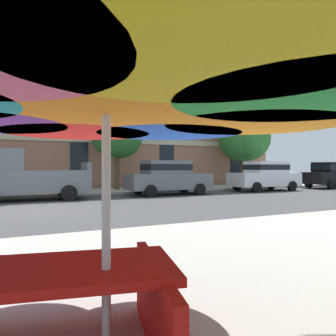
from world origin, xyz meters
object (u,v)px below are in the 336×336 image
(sedan_white, at_px, (265,175))
(sedan_black, at_px, (333,174))
(pickup_gray, at_px, (22,177))
(street_tree_middle, at_px, (117,137))
(street_tree_right, at_px, (244,137))
(patio_umbrella, at_px, (106,81))
(sedan_gray, at_px, (168,177))
(picnic_table, at_px, (40,311))

(sedan_white, relative_size, sedan_black, 1.00)
(sedan_white, bearing_deg, pickup_gray, 180.00)
(sedan_black, distance_m, street_tree_middle, 14.99)
(street_tree_right, distance_m, patio_umbrella, 21.16)
(sedan_gray, height_order, picnic_table, sedan_gray)
(pickup_gray, bearing_deg, sedan_gray, -0.00)
(street_tree_right, bearing_deg, street_tree_middle, 178.31)
(pickup_gray, distance_m, patio_umbrella, 12.75)
(street_tree_middle, relative_size, street_tree_right, 0.86)
(pickup_gray, relative_size, picnic_table, 2.46)
(sedan_gray, height_order, street_tree_middle, street_tree_middle)
(pickup_gray, xyz_separation_m, picnic_table, (0.14, -12.50, -0.54))
(sedan_gray, height_order, sedan_white, same)
(street_tree_right, bearing_deg, pickup_gray, -167.50)
(sedan_gray, relative_size, street_tree_middle, 0.96)
(sedan_black, relative_size, patio_umbrella, 1.12)
(sedan_gray, bearing_deg, sedan_black, 0.00)
(sedan_gray, bearing_deg, pickup_gray, 180.00)
(pickup_gray, xyz_separation_m, sedan_white, (13.46, -0.00, -0.08))
(sedan_black, xyz_separation_m, patio_umbrella, (-19.01, -12.70, 1.06))
(sedan_white, bearing_deg, patio_umbrella, -135.51)
(sedan_black, relative_size, picnic_table, 2.12)
(sedan_black, xyz_separation_m, street_tree_right, (-5.13, 3.19, 2.62))
(sedan_white, height_order, street_tree_middle, street_tree_middle)
(street_tree_right, xyz_separation_m, patio_umbrella, (-13.88, -15.89, -1.56))
(sedan_white, xyz_separation_m, picnic_table, (-13.32, -12.50, -0.46))
(patio_umbrella, bearing_deg, sedan_gray, 63.39)
(pickup_gray, relative_size, patio_umbrella, 1.30)
(sedan_black, bearing_deg, sedan_white, 180.00)
(sedan_gray, xyz_separation_m, sedan_black, (12.65, 0.00, 0.00))
(pickup_gray, bearing_deg, sedan_white, -0.00)
(sedan_white, height_order, picnic_table, sedan_white)
(pickup_gray, distance_m, street_tree_right, 14.97)
(picnic_table, bearing_deg, sedan_white, 43.17)
(sedan_gray, distance_m, sedan_black, 12.65)
(sedan_gray, relative_size, patio_umbrella, 1.12)
(street_tree_right, bearing_deg, picnic_table, -132.29)
(sedan_white, height_order, street_tree_right, street_tree_right)
(street_tree_middle, relative_size, picnic_table, 2.21)
(picnic_table, bearing_deg, sedan_gray, 61.60)
(sedan_white, relative_size, picnic_table, 2.12)
(sedan_white, distance_m, patio_umbrella, 18.15)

